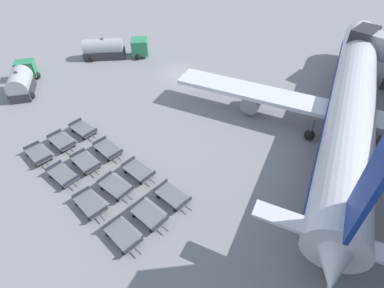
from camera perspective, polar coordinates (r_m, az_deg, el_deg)
ground_plane at (r=42.89m, az=-2.37°, el=13.11°), size 500.00×500.00×0.00m
airplane at (r=34.51m, az=28.14°, el=6.90°), size 37.28×41.56×11.98m
fuel_tanker_primary at (r=43.96m, az=-29.66°, el=10.29°), size 6.88×6.70×3.17m
fuel_tanker_secondary at (r=48.78m, az=-15.04°, el=17.07°), size 9.04×7.89×3.05m
baggage_dolly_row_near_col_a at (r=32.34m, az=-27.20°, el=-1.77°), size 3.72×2.17×0.92m
baggage_dolly_row_near_col_b at (r=29.23m, az=-23.33°, el=-5.46°), size 3.70×1.94×0.92m
baggage_dolly_row_near_col_c at (r=26.14m, az=-18.81°, el=-10.79°), size 3.72×2.18×0.92m
baggage_dolly_row_near_col_d at (r=23.73m, az=-13.02°, el=-16.57°), size 3.72×2.15×0.92m
baggage_dolly_row_mid_a_col_a at (r=32.90m, az=-23.55°, el=0.41°), size 3.71×2.05×0.92m
baggage_dolly_row_mid_a_col_b at (r=29.69m, az=-19.59°, el=-3.33°), size 3.72×2.15×0.92m
baggage_dolly_row_mid_a_col_c at (r=26.76m, az=-14.37°, el=-7.93°), size 3.70×1.92×0.92m
baggage_dolly_row_mid_a_col_d at (r=24.40m, az=-8.22°, el=-13.26°), size 3.71×2.02×0.92m
baggage_dolly_row_mid_b_col_a at (r=33.73m, az=-20.00°, el=2.63°), size 3.71×1.98×0.92m
baggage_dolly_row_mid_b_col_b at (r=30.44m, az=-15.72°, el=-0.98°), size 3.72×2.13×0.92m
baggage_dolly_row_mid_b_col_c at (r=27.64m, az=-10.15°, el=-5.08°), size 3.71×2.01×0.92m
baggage_dolly_row_mid_b_col_d at (r=25.36m, az=-3.73°, el=-9.87°), size 3.71×2.05×0.92m
stand_guidance_stripe at (r=29.47m, az=26.52°, el=-7.65°), size 3.60×24.97×0.01m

